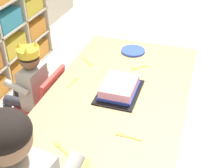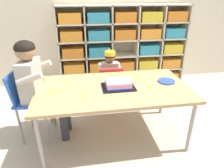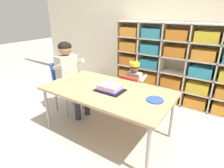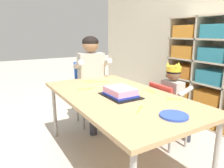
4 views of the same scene
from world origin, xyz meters
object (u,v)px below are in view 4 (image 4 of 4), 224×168
(classroom_chair_adult_side, at_px, (90,85))
(fork_by_napkin, at_px, (151,91))
(child_with_crown, at_px, (175,94))
(fork_beside_plate_stack, at_px, (103,82))
(paper_plate_stack, at_px, (174,116))
(fork_near_cake_tray, at_px, (86,89))
(birthday_cake_on_tray, at_px, (120,93))
(classroom_chair_blue, at_px, (167,109))
(activity_table, at_px, (118,99))
(fork_at_table_front_edge, at_px, (173,99))
(adult_helper_seated, at_px, (93,71))
(fork_scattered_mid_table, at_px, (140,109))

(classroom_chair_adult_side, distance_m, fork_by_napkin, 0.97)
(child_with_crown, distance_m, classroom_chair_adult_side, 1.06)
(fork_by_napkin, bearing_deg, fork_beside_plate_stack, 23.06)
(paper_plate_stack, height_order, fork_near_cake_tray, paper_plate_stack)
(birthday_cake_on_tray, relative_size, fork_near_cake_tray, 2.28)
(child_with_crown, xyz_separation_m, fork_beside_plate_stack, (-0.54, -0.52, 0.08))
(child_with_crown, xyz_separation_m, birthday_cake_on_tray, (-0.01, -0.65, 0.11))
(classroom_chair_blue, height_order, paper_plate_stack, classroom_chair_blue)
(activity_table, distance_m, paper_plate_stack, 0.59)
(classroom_chair_adult_side, xyz_separation_m, fork_at_table_front_edge, (1.21, 0.16, 0.13))
(child_with_crown, height_order, fork_beside_plate_stack, child_with_crown)
(child_with_crown, distance_m, fork_at_table_front_edge, 0.44)
(classroom_chair_blue, xyz_separation_m, birthday_cake_on_tray, (-0.00, -0.54, 0.25))
(classroom_chair_blue, distance_m, classroom_chair_adult_side, 1.01)
(activity_table, height_order, fork_by_napkin, fork_by_napkin)
(paper_plate_stack, distance_m, fork_by_napkin, 0.58)
(fork_near_cake_tray, xyz_separation_m, fork_beside_plate_stack, (-0.18, 0.28, 0.00))
(child_with_crown, bearing_deg, fork_by_napkin, 93.83)
(child_with_crown, bearing_deg, classroom_chair_blue, 90.18)
(fork_at_table_front_edge, bearing_deg, classroom_chair_blue, 91.99)
(adult_helper_seated, xyz_separation_m, fork_at_table_front_edge, (1.09, 0.18, -0.07))
(fork_near_cake_tray, bearing_deg, fork_beside_plate_stack, -143.05)
(child_with_crown, height_order, birthday_cake_on_tray, child_with_crown)
(paper_plate_stack, bearing_deg, fork_beside_plate_stack, 175.69)
(activity_table, distance_m, fork_beside_plate_stack, 0.50)
(paper_plate_stack, relative_size, fork_beside_plate_stack, 1.41)
(activity_table, xyz_separation_m, classroom_chair_adult_side, (-0.88, 0.15, -0.09))
(activity_table, height_order, fork_at_table_front_edge, fork_at_table_front_edge)
(child_with_crown, distance_m, adult_helper_seated, 0.97)
(child_with_crown, distance_m, birthday_cake_on_tray, 0.66)
(classroom_chair_blue, bearing_deg, fork_near_cake_tray, 64.20)
(birthday_cake_on_tray, height_order, fork_scattered_mid_table, birthday_cake_on_tray)
(paper_plate_stack, distance_m, fork_scattered_mid_table, 0.24)
(fork_by_napkin, bearing_deg, activity_table, 82.23)
(birthday_cake_on_tray, relative_size, fork_beside_plate_stack, 2.62)
(classroom_chair_adult_side, relative_size, birthday_cake_on_tray, 2.32)
(classroom_chair_blue, height_order, fork_scattered_mid_table, classroom_chair_blue)
(fork_by_napkin, bearing_deg, classroom_chair_blue, -81.53)
(birthday_cake_on_tray, xyz_separation_m, paper_plate_stack, (0.54, 0.05, -0.02))
(fork_beside_plate_stack, relative_size, fork_by_napkin, 1.01)
(birthday_cake_on_tray, relative_size, fork_by_napkin, 2.64)
(activity_table, relative_size, fork_near_cake_tray, 10.54)
(adult_helper_seated, height_order, fork_by_napkin, adult_helper_seated)
(fork_beside_plate_stack, bearing_deg, birthday_cake_on_tray, 106.15)
(fork_scattered_mid_table, bearing_deg, fork_at_table_front_edge, 147.74)
(paper_plate_stack, bearing_deg, child_with_crown, 131.59)
(activity_table, height_order, fork_scattered_mid_table, fork_scattered_mid_table)
(fork_near_cake_tray, distance_m, fork_at_table_front_edge, 0.79)
(classroom_chair_adult_side, distance_m, fork_at_table_front_edge, 1.23)
(fork_at_table_front_edge, bearing_deg, classroom_chair_adult_side, 138.38)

